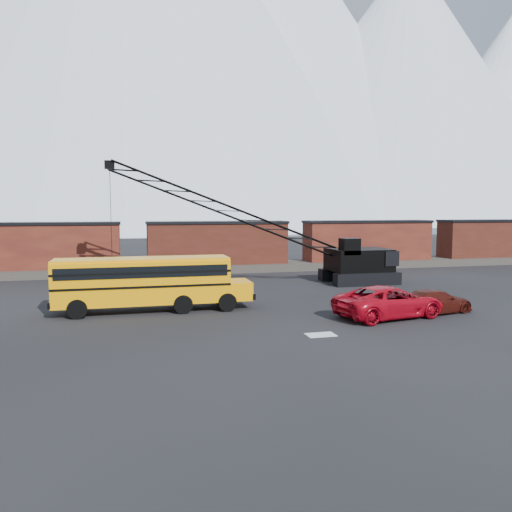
{
  "coord_description": "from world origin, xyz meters",
  "views": [
    {
      "loc": [
        -8.28,
        -26.03,
        6.02
      ],
      "look_at": [
        -0.38,
        5.23,
        3.0
      ],
      "focal_mm": 35.0,
      "sensor_mm": 36.0,
      "label": 1
    }
  ],
  "objects_px": {
    "red_pickup": "(389,302)",
    "maroon_suv": "(435,301)",
    "crawler_crane": "(263,224)",
    "school_bus": "(149,281)"
  },
  "relations": [
    {
      "from": "red_pickup",
      "to": "maroon_suv",
      "type": "height_order",
      "value": "red_pickup"
    },
    {
      "from": "maroon_suv",
      "to": "red_pickup",
      "type": "bearing_deg",
      "value": 83.35
    },
    {
      "from": "crawler_crane",
      "to": "red_pickup",
      "type": "bearing_deg",
      "value": -73.31
    },
    {
      "from": "maroon_suv",
      "to": "school_bus",
      "type": "bearing_deg",
      "value": 61.24
    },
    {
      "from": "school_bus",
      "to": "maroon_suv",
      "type": "xyz_separation_m",
      "value": [
        16.07,
        -4.61,
        -1.1
      ]
    },
    {
      "from": "crawler_crane",
      "to": "maroon_suv",
      "type": "bearing_deg",
      "value": -60.87
    },
    {
      "from": "red_pickup",
      "to": "crawler_crane",
      "type": "xyz_separation_m",
      "value": [
        -3.86,
        12.87,
        3.96
      ]
    },
    {
      "from": "red_pickup",
      "to": "maroon_suv",
      "type": "relative_size",
      "value": 1.33
    },
    {
      "from": "red_pickup",
      "to": "maroon_suv",
      "type": "xyz_separation_m",
      "value": [
        3.13,
        0.33,
        -0.19
      ]
    },
    {
      "from": "red_pickup",
      "to": "crawler_crane",
      "type": "height_order",
      "value": "crawler_crane"
    }
  ]
}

